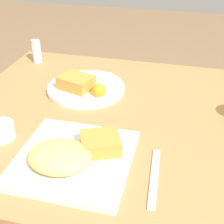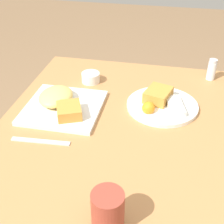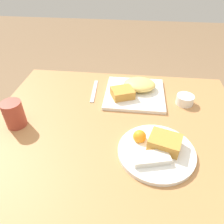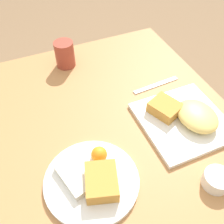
% 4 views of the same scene
% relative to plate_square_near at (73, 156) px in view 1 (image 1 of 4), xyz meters
% --- Properties ---
extents(dining_table, '(0.96, 0.79, 0.70)m').
position_rel_plate_square_near_xyz_m(dining_table, '(0.06, 0.22, -0.11)').
color(dining_table, '#B27A47').
rests_on(dining_table, ground_plane).
extents(plate_square_near, '(0.26, 0.26, 0.06)m').
position_rel_plate_square_near_xyz_m(plate_square_near, '(0.00, 0.00, 0.00)').
color(plate_square_near, white).
rests_on(plate_square_near, dining_table).
extents(plate_oval_far, '(0.25, 0.25, 0.05)m').
position_rel_plate_square_near_xyz_m(plate_oval_far, '(-0.08, 0.34, -0.01)').
color(plate_oval_far, white).
rests_on(plate_oval_far, dining_table).
extents(sauce_ramekin, '(0.07, 0.07, 0.04)m').
position_rel_plate_square_near_xyz_m(sauce_ramekin, '(-0.21, 0.05, -0.00)').
color(sauce_ramekin, white).
rests_on(sauce_ramekin, dining_table).
extents(salt_shaker, '(0.03, 0.03, 0.09)m').
position_rel_plate_square_near_xyz_m(salt_shaker, '(-0.33, 0.51, 0.02)').
color(salt_shaker, white).
rests_on(salt_shaker, dining_table).
extents(butter_knife, '(0.03, 0.18, 0.00)m').
position_rel_plate_square_near_xyz_m(butter_knife, '(0.18, -0.00, -0.02)').
color(butter_knife, silver).
rests_on(butter_knife, dining_table).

